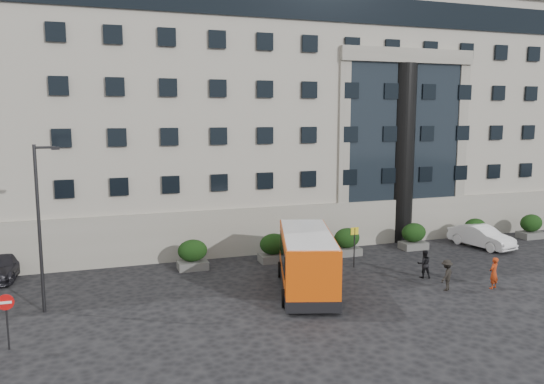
{
  "coord_description": "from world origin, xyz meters",
  "views": [
    {
      "loc": [
        -9.43,
        -23.43,
        9.31
      ],
      "look_at": [
        0.07,
        4.74,
        5.0
      ],
      "focal_mm": 35.0,
      "sensor_mm": 36.0,
      "label": 1
    }
  ],
  "objects_px": {
    "hedge_a": "(193,254)",
    "hedge_e": "(475,231)",
    "hedge_c": "(347,242)",
    "minibus": "(307,259)",
    "white_taxi": "(481,236)",
    "hedge_b": "(273,248)",
    "pedestrian_c": "(447,275)",
    "parked_car_c": "(2,266)",
    "pedestrian_b": "(424,264)",
    "hedge_f": "(531,226)",
    "bus_stop_sign": "(354,240)",
    "hedge_d": "(414,236)",
    "red_truck": "(58,229)",
    "pedestrian_a": "(494,273)",
    "street_lamp": "(40,222)",
    "no_entry_sign": "(6,311)"
  },
  "relations": [
    {
      "from": "minibus",
      "to": "red_truck",
      "type": "relative_size",
      "value": 1.42
    },
    {
      "from": "no_entry_sign",
      "to": "minibus",
      "type": "xyz_separation_m",
      "value": [
        14.07,
        2.93,
        0.09
      ]
    },
    {
      "from": "hedge_c",
      "to": "minibus",
      "type": "height_order",
      "value": "minibus"
    },
    {
      "from": "white_taxi",
      "to": "bus_stop_sign",
      "type": "bearing_deg",
      "value": 176.34
    },
    {
      "from": "no_entry_sign",
      "to": "hedge_f",
      "type": "bearing_deg",
      "value": 14.17
    },
    {
      "from": "red_truck",
      "to": "hedge_f",
      "type": "bearing_deg",
      "value": -18.07
    },
    {
      "from": "white_taxi",
      "to": "pedestrian_a",
      "type": "xyz_separation_m",
      "value": [
        -5.65,
        -7.69,
        0.08
      ]
    },
    {
      "from": "hedge_a",
      "to": "hedge_e",
      "type": "xyz_separation_m",
      "value": [
        20.8,
        0.0,
        0.0
      ]
    },
    {
      "from": "white_taxi",
      "to": "pedestrian_a",
      "type": "distance_m",
      "value": 9.54
    },
    {
      "from": "pedestrian_c",
      "to": "hedge_b",
      "type": "bearing_deg",
      "value": -82.69
    },
    {
      "from": "hedge_c",
      "to": "minibus",
      "type": "bearing_deg",
      "value": -132.09
    },
    {
      "from": "white_taxi",
      "to": "pedestrian_b",
      "type": "height_order",
      "value": "pedestrian_b"
    },
    {
      "from": "no_entry_sign",
      "to": "pedestrian_a",
      "type": "bearing_deg",
      "value": 0.07
    },
    {
      "from": "bus_stop_sign",
      "to": "white_taxi",
      "type": "bearing_deg",
      "value": 8.71
    },
    {
      "from": "hedge_f",
      "to": "bus_stop_sign",
      "type": "xyz_separation_m",
      "value": [
        -16.5,
        -2.8,
        0.8
      ]
    },
    {
      "from": "hedge_a",
      "to": "no_entry_sign",
      "type": "xyz_separation_m",
      "value": [
        -9.0,
        -8.84,
        0.72
      ]
    },
    {
      "from": "hedge_c",
      "to": "pedestrian_c",
      "type": "distance_m",
      "value": 8.45
    },
    {
      "from": "parked_car_c",
      "to": "street_lamp",
      "type": "bearing_deg",
      "value": -59.98
    },
    {
      "from": "hedge_a",
      "to": "hedge_e",
      "type": "height_order",
      "value": "same"
    },
    {
      "from": "white_taxi",
      "to": "minibus",
      "type": "bearing_deg",
      "value": -175.1
    },
    {
      "from": "hedge_a",
      "to": "red_truck",
      "type": "xyz_separation_m",
      "value": [
        -8.04,
        7.64,
        0.57
      ]
    },
    {
      "from": "hedge_a",
      "to": "parked_car_c",
      "type": "distance_m",
      "value": 10.9
    },
    {
      "from": "hedge_d",
      "to": "street_lamp",
      "type": "relative_size",
      "value": 0.23
    },
    {
      "from": "hedge_a",
      "to": "white_taxi",
      "type": "height_order",
      "value": "hedge_a"
    },
    {
      "from": "hedge_f",
      "to": "red_truck",
      "type": "bearing_deg",
      "value": 167.35
    },
    {
      "from": "minibus",
      "to": "parked_car_c",
      "type": "bearing_deg",
      "value": 171.02
    },
    {
      "from": "pedestrian_c",
      "to": "street_lamp",
      "type": "bearing_deg",
      "value": -42.71
    },
    {
      "from": "hedge_b",
      "to": "pedestrian_b",
      "type": "bearing_deg",
      "value": -39.73
    },
    {
      "from": "hedge_e",
      "to": "pedestrian_c",
      "type": "height_order",
      "value": "hedge_e"
    },
    {
      "from": "hedge_d",
      "to": "pedestrian_b",
      "type": "height_order",
      "value": "hedge_d"
    },
    {
      "from": "hedge_f",
      "to": "red_truck",
      "type": "relative_size",
      "value": 0.33
    },
    {
      "from": "hedge_a",
      "to": "red_truck",
      "type": "height_order",
      "value": "red_truck"
    },
    {
      "from": "street_lamp",
      "to": "minibus",
      "type": "relative_size",
      "value": 1.0
    },
    {
      "from": "red_truck",
      "to": "pedestrian_a",
      "type": "relative_size",
      "value": 3.26
    },
    {
      "from": "hedge_a",
      "to": "no_entry_sign",
      "type": "distance_m",
      "value": 12.64
    },
    {
      "from": "bus_stop_sign",
      "to": "pedestrian_c",
      "type": "bearing_deg",
      "value": -63.67
    },
    {
      "from": "hedge_a",
      "to": "street_lamp",
      "type": "height_order",
      "value": "street_lamp"
    },
    {
      "from": "hedge_b",
      "to": "minibus",
      "type": "height_order",
      "value": "minibus"
    },
    {
      "from": "bus_stop_sign",
      "to": "pedestrian_c",
      "type": "height_order",
      "value": "bus_stop_sign"
    },
    {
      "from": "parked_car_c",
      "to": "pedestrian_b",
      "type": "relative_size",
      "value": 2.94
    },
    {
      "from": "hedge_e",
      "to": "street_lamp",
      "type": "relative_size",
      "value": 0.23
    },
    {
      "from": "hedge_f",
      "to": "pedestrian_b",
      "type": "relative_size",
      "value": 1.13
    },
    {
      "from": "hedge_d",
      "to": "hedge_f",
      "type": "height_order",
      "value": "same"
    },
    {
      "from": "hedge_d",
      "to": "hedge_f",
      "type": "distance_m",
      "value": 10.4
    },
    {
      "from": "street_lamp",
      "to": "bus_stop_sign",
      "type": "bearing_deg",
      "value": 6.54
    },
    {
      "from": "hedge_d",
      "to": "parked_car_c",
      "type": "distance_m",
      "value": 26.4
    },
    {
      "from": "hedge_d",
      "to": "bus_stop_sign",
      "type": "height_order",
      "value": "bus_stop_sign"
    },
    {
      "from": "white_taxi",
      "to": "hedge_e",
      "type": "bearing_deg",
      "value": 60.15
    },
    {
      "from": "hedge_f",
      "to": "hedge_b",
      "type": "bearing_deg",
      "value": 180.0
    },
    {
      "from": "hedge_c",
      "to": "red_truck",
      "type": "xyz_separation_m",
      "value": [
        -18.44,
        7.64,
        0.57
      ]
    }
  ]
}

